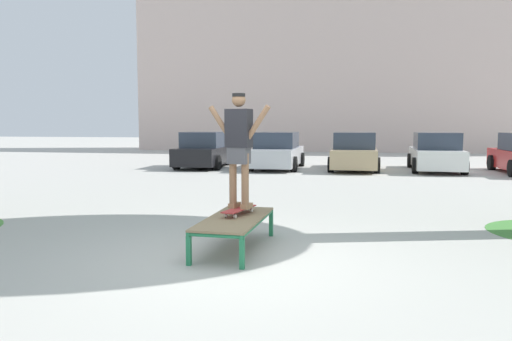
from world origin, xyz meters
name	(u,v)px	position (x,y,z in m)	size (l,w,h in m)	color
ground_plane	(232,260)	(0.00, 0.00, 0.00)	(120.00, 120.00, 0.00)	#B7B5AD
building_facade	(364,61)	(2.04, 28.25, 6.19)	(31.68, 4.00, 12.37)	beige
skate_box	(235,221)	(-0.11, 0.57, 0.41)	(0.80, 1.92, 0.46)	#237A4C
skateboard	(239,209)	(-0.10, 0.81, 0.54)	(0.37, 0.82, 0.09)	#B23333
skater	(239,142)	(-0.10, 0.81, 1.53)	(0.99, 0.35, 1.69)	#8E6647
car_black	(206,151)	(-4.68, 13.50, 0.69)	(1.99, 4.23, 1.50)	black
car_silver	(277,152)	(-1.58, 13.39, 0.69)	(1.92, 4.20, 1.50)	#B7BABF
car_tan	(354,153)	(1.53, 13.53, 0.69)	(1.96, 4.22, 1.50)	tan
car_white	(436,153)	(4.64, 13.67, 0.69)	(2.04, 4.26, 1.50)	silver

